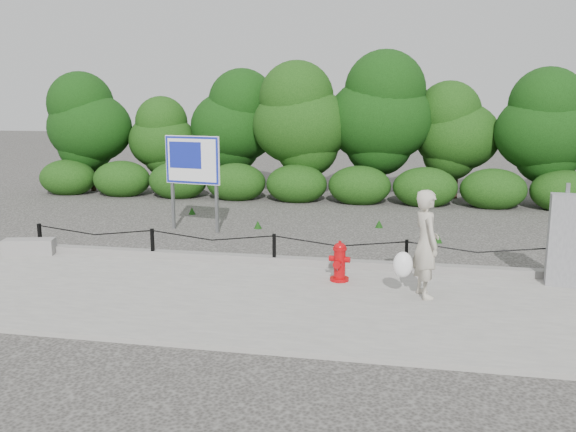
# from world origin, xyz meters

# --- Properties ---
(ground) EXTENTS (90.00, 90.00, 0.00)m
(ground) POSITION_xyz_m (0.00, 0.00, 0.00)
(ground) COLOR #2D2B28
(ground) RESTS_ON ground
(sidewalk) EXTENTS (14.00, 4.00, 0.08)m
(sidewalk) POSITION_xyz_m (0.00, -2.00, 0.04)
(sidewalk) COLOR gray
(sidewalk) RESTS_ON ground
(curb) EXTENTS (14.00, 0.22, 0.14)m
(curb) POSITION_xyz_m (0.00, 0.05, 0.15)
(curb) COLOR slate
(curb) RESTS_ON sidewalk
(chain_barrier) EXTENTS (10.06, 0.06, 0.60)m
(chain_barrier) POSITION_xyz_m (0.00, 0.00, 0.46)
(chain_barrier) COLOR black
(chain_barrier) RESTS_ON sidewalk
(treeline) EXTENTS (20.30, 3.50, 4.64)m
(treeline) POSITION_xyz_m (0.53, 8.93, 2.47)
(treeline) COLOR black
(treeline) RESTS_ON ground
(fire_hydrant) EXTENTS (0.38, 0.40, 0.72)m
(fire_hydrant) POSITION_xyz_m (1.36, -0.84, 0.42)
(fire_hydrant) COLOR #B3060B
(fire_hydrant) RESTS_ON sidewalk
(pedestrian) EXTENTS (0.81, 0.74, 1.74)m
(pedestrian) POSITION_xyz_m (2.78, -1.43, 0.93)
(pedestrian) COLOR #B5AD9B
(pedestrian) RESTS_ON sidewalk
(concrete_block) EXTENTS (1.07, 0.60, 0.32)m
(concrete_block) POSITION_xyz_m (-5.09, -0.25, 0.24)
(concrete_block) COLOR gray
(concrete_block) RESTS_ON sidewalk
(utility_cabinet) EXTENTS (0.63, 0.46, 1.74)m
(utility_cabinet) POSITION_xyz_m (5.16, -0.32, 0.87)
(utility_cabinet) COLOR gray
(utility_cabinet) RESTS_ON sidewalk
(advertising_sign) EXTENTS (1.45, 0.35, 2.35)m
(advertising_sign) POSITION_xyz_m (-2.68, 2.93, 1.66)
(advertising_sign) COLOR slate
(advertising_sign) RESTS_ON ground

